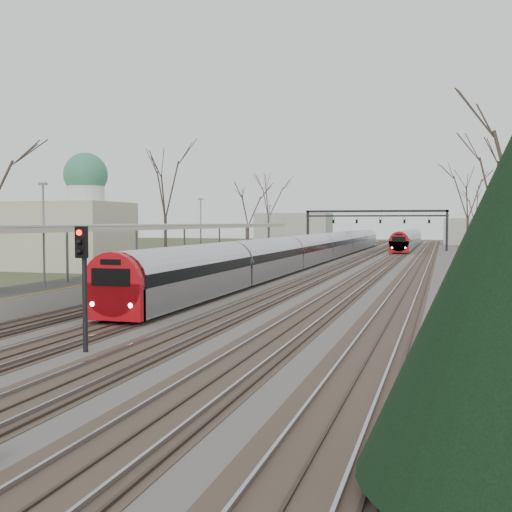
{
  "coord_description": "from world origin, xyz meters",
  "views": [
    {
      "loc": [
        10.15,
        -11.75,
        4.22
      ],
      "look_at": [
        -1.77,
        28.8,
        2.0
      ],
      "focal_mm": 45.0,
      "sensor_mm": 36.0,
      "label": 1
    }
  ],
  "objects": [
    {
      "name": "train_near",
      "position": [
        -2.5,
        55.79,
        1.48
      ],
      "size": [
        2.62,
        90.21,
        3.05
      ],
      "color": "#999BA2",
      "rests_on": "ground"
    },
    {
      "name": "canopy",
      "position": [
        -9.05,
        32.99,
        3.93
      ],
      "size": [
        4.1,
        50.0,
        3.11
      ],
      "color": "slate",
      "rests_on": "platform"
    },
    {
      "name": "train_far",
      "position": [
        4.5,
        95.31,
        1.48
      ],
      "size": [
        2.62,
        45.21,
        3.05
      ],
      "color": "#999BA2",
      "rests_on": "ground"
    },
    {
      "name": "signal_gantry",
      "position": [
        0.29,
        84.99,
        4.91
      ],
      "size": [
        21.0,
        0.59,
        6.08
      ],
      "color": "black",
      "rests_on": "ground"
    },
    {
      "name": "track_bed",
      "position": [
        0.26,
        55.0,
        0.06
      ],
      "size": [
        24.0,
        160.0,
        0.22
      ],
      "color": "#474442",
      "rests_on": "ground"
    },
    {
      "name": "tree_east_far",
      "position": [
        14.0,
        42.0,
        7.29
      ],
      "size": [
        5.0,
        5.0,
        10.3
      ],
      "color": "#2D231C",
      "rests_on": "ground"
    },
    {
      "name": "tree_west_far",
      "position": [
        -17.0,
        48.0,
        8.02
      ],
      "size": [
        5.5,
        5.5,
        11.33
      ],
      "color": "#2D231C",
      "rests_on": "ground"
    },
    {
      "name": "signal_post",
      "position": [
        -0.75,
        6.03,
        2.72
      ],
      "size": [
        0.35,
        0.45,
        4.1
      ],
      "color": "black",
      "rests_on": "ground"
    },
    {
      "name": "platform",
      "position": [
        -9.05,
        37.5,
        0.5
      ],
      "size": [
        3.5,
        69.0,
        1.0
      ],
      "primitive_type": "cube",
      "color": "#9E9B93",
      "rests_on": "ground"
    },
    {
      "name": "dome_building",
      "position": [
        -21.71,
        38.0,
        3.72
      ],
      "size": [
        10.0,
        8.0,
        10.3
      ],
      "color": "beige",
      "rests_on": "ground"
    }
  ]
}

